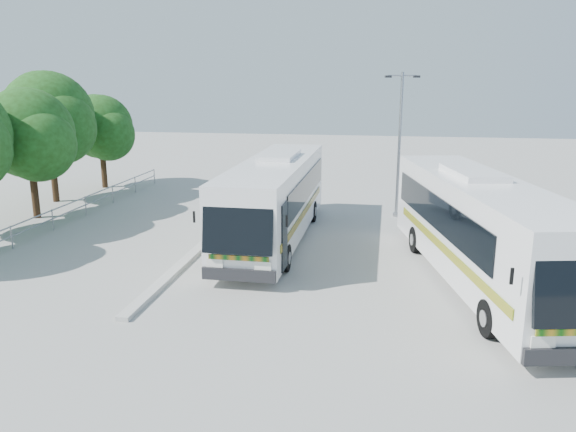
% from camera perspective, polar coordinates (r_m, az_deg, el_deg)
% --- Properties ---
extents(ground, '(100.00, 100.00, 0.00)m').
position_cam_1_polar(ground, '(21.84, -4.19, -4.65)').
color(ground, gray).
rests_on(ground, ground).
extents(kerb_divider, '(0.40, 16.00, 0.15)m').
position_cam_1_polar(kerb_divider, '(24.26, -8.37, -2.68)').
color(kerb_divider, '#B2B2AD').
rests_on(kerb_divider, ground).
extents(railing, '(0.06, 22.00, 1.00)m').
position_cam_1_polar(railing, '(29.05, -21.80, 0.57)').
color(railing, gray).
rests_on(railing, ground).
extents(tree_far_c, '(4.97, 4.69, 6.49)m').
position_cam_1_polar(tree_far_c, '(30.58, -24.77, 7.61)').
color(tree_far_c, '#382314').
rests_on(tree_far_c, ground).
extents(tree_far_d, '(5.62, 5.30, 7.33)m').
position_cam_1_polar(tree_far_d, '(34.28, -23.08, 9.25)').
color(tree_far_d, '#382314').
rests_on(tree_far_d, ground).
extents(tree_far_e, '(4.54, 4.28, 5.92)m').
position_cam_1_polar(tree_far_e, '(37.89, -18.42, 8.57)').
color(tree_far_e, '#382314').
rests_on(tree_far_e, ground).
extents(coach_main, '(2.76, 12.61, 3.49)m').
position_cam_1_polar(coach_main, '(24.21, -1.31, 1.92)').
color(coach_main, silver).
rests_on(coach_main, ground).
extents(coach_adjacent, '(5.17, 13.18, 3.59)m').
position_cam_1_polar(coach_adjacent, '(20.08, 18.99, -1.19)').
color(coach_adjacent, silver).
rests_on(coach_adjacent, ground).
extents(lamppost, '(1.72, 0.71, 7.20)m').
position_cam_1_polar(lamppost, '(28.68, 11.26, 7.71)').
color(lamppost, '#92959A').
rests_on(lamppost, ground).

